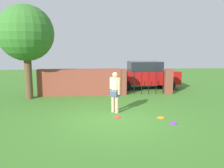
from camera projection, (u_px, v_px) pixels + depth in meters
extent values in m
plane|color=#3D7528|center=(115.00, 120.00, 8.06)|extent=(40.00, 40.00, 0.00)
cube|color=brown|center=(80.00, 82.00, 12.19)|extent=(4.43, 0.50, 1.43)
cylinder|color=brown|center=(28.00, 74.00, 11.26)|extent=(0.37, 0.37, 2.52)
sphere|color=#337028|center=(26.00, 33.00, 10.95)|extent=(2.72, 2.72, 2.72)
cylinder|color=tan|center=(117.00, 102.00, 8.84)|extent=(0.14, 0.14, 0.85)
cylinder|color=tan|center=(113.00, 102.00, 9.00)|extent=(0.14, 0.14, 0.85)
cube|color=#3F4C72|center=(115.00, 93.00, 8.86)|extent=(0.39, 0.42, 0.28)
cube|color=beige|center=(115.00, 85.00, 8.81)|extent=(0.39, 0.42, 0.55)
sphere|color=tan|center=(115.00, 75.00, 8.75)|extent=(0.22, 0.22, 0.22)
cylinder|color=tan|center=(119.00, 87.00, 8.66)|extent=(0.09, 0.09, 0.58)
cylinder|color=tan|center=(111.00, 86.00, 8.99)|extent=(0.09, 0.09, 0.58)
cube|color=brown|center=(122.00, 82.00, 12.38)|extent=(0.44, 0.44, 1.40)
cube|color=brown|center=(168.00, 81.00, 12.59)|extent=(0.44, 0.44, 1.40)
cylinder|color=black|center=(127.00, 83.00, 12.41)|extent=(0.04, 0.04, 1.30)
cylinder|color=black|center=(134.00, 83.00, 12.44)|extent=(0.04, 0.04, 1.30)
cylinder|color=black|center=(142.00, 83.00, 12.48)|extent=(0.04, 0.04, 1.30)
cylinder|color=black|center=(149.00, 82.00, 12.51)|extent=(0.04, 0.04, 1.30)
cylinder|color=black|center=(156.00, 82.00, 12.55)|extent=(0.04, 0.04, 1.30)
cylinder|color=black|center=(163.00, 82.00, 12.58)|extent=(0.04, 0.04, 1.30)
cube|color=#A51111|center=(144.00, 77.00, 14.31)|extent=(4.25, 1.82, 0.80)
cube|color=#1E2328|center=(145.00, 66.00, 14.20)|extent=(2.04, 1.56, 0.60)
cylinder|color=black|center=(126.00, 86.00, 13.38)|extent=(0.65, 0.24, 0.64)
cylinder|color=black|center=(121.00, 82.00, 15.05)|extent=(0.65, 0.24, 0.64)
cylinder|color=black|center=(170.00, 85.00, 13.68)|extent=(0.65, 0.24, 0.64)
cylinder|color=black|center=(161.00, 81.00, 15.35)|extent=(0.65, 0.24, 0.64)
cylinder|color=purple|center=(173.00, 123.00, 7.67)|extent=(0.27, 0.27, 0.02)
cylinder|color=red|center=(117.00, 117.00, 8.32)|extent=(0.27, 0.27, 0.02)
cylinder|color=orange|center=(161.00, 118.00, 8.27)|extent=(0.27, 0.27, 0.02)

